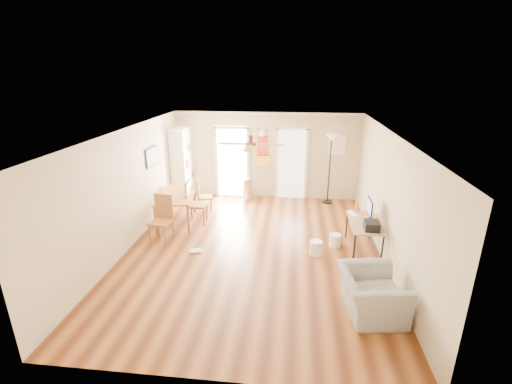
# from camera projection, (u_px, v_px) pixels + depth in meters

# --- Properties ---
(floor) EXTENTS (7.00, 7.00, 0.00)m
(floor) POSITION_uv_depth(u_px,v_px,m) (253.00, 250.00, 7.83)
(floor) COLOR brown
(floor) RESTS_ON ground
(ceiling) EXTENTS (5.50, 7.00, 0.00)m
(ceiling) POSITION_uv_depth(u_px,v_px,m) (253.00, 132.00, 6.97)
(ceiling) COLOR silver
(ceiling) RESTS_ON floor
(wall_back) EXTENTS (5.50, 0.04, 2.60)m
(wall_back) POSITION_uv_depth(u_px,v_px,m) (267.00, 156.00, 10.69)
(wall_back) COLOR beige
(wall_back) RESTS_ON floor
(wall_front) EXTENTS (5.50, 0.04, 2.60)m
(wall_front) POSITION_uv_depth(u_px,v_px,m) (217.00, 295.00, 4.12)
(wall_front) COLOR beige
(wall_front) RESTS_ON floor
(wall_left) EXTENTS (0.04, 7.00, 2.60)m
(wall_left) POSITION_uv_depth(u_px,v_px,m) (127.00, 190.00, 7.69)
(wall_left) COLOR beige
(wall_left) RESTS_ON floor
(wall_right) EXTENTS (0.04, 7.00, 2.60)m
(wall_right) POSITION_uv_depth(u_px,v_px,m) (389.00, 200.00, 7.11)
(wall_right) COLOR beige
(wall_right) RESTS_ON floor
(crown_molding) EXTENTS (5.50, 7.00, 0.08)m
(crown_molding) POSITION_uv_depth(u_px,v_px,m) (253.00, 134.00, 6.99)
(crown_molding) COLOR white
(crown_molding) RESTS_ON wall_back
(kitchen_doorway) EXTENTS (0.90, 0.10, 2.10)m
(kitchen_doorway) POSITION_uv_depth(u_px,v_px,m) (232.00, 163.00, 10.86)
(kitchen_doorway) COLOR white
(kitchen_doorway) RESTS_ON wall_back
(bathroom_doorway) EXTENTS (0.80, 0.10, 2.10)m
(bathroom_doorway) POSITION_uv_depth(u_px,v_px,m) (291.00, 165.00, 10.68)
(bathroom_doorway) COLOR white
(bathroom_doorway) RESTS_ON wall_back
(wall_decal) EXTENTS (0.46, 0.03, 1.10)m
(wall_decal) POSITION_uv_depth(u_px,v_px,m) (262.00, 148.00, 10.60)
(wall_decal) COLOR red
(wall_decal) RESTS_ON wall_back
(ac_grille) EXTENTS (0.50, 0.04, 0.60)m
(ac_grille) POSITION_uv_depth(u_px,v_px,m) (337.00, 144.00, 10.31)
(ac_grille) COLOR white
(ac_grille) RESTS_ON wall_back
(framed_poster) EXTENTS (0.04, 0.66, 0.48)m
(framed_poster) POSITION_uv_depth(u_px,v_px,m) (151.00, 157.00, 8.87)
(framed_poster) COLOR black
(framed_poster) RESTS_ON wall_left
(ceiling_fan) EXTENTS (1.24, 1.24, 0.20)m
(ceiling_fan) POSITION_uv_depth(u_px,v_px,m) (251.00, 144.00, 6.75)
(ceiling_fan) COLOR #593819
(ceiling_fan) RESTS_ON ceiling
(bookshelf) EXTENTS (0.71, 1.06, 2.16)m
(bookshelf) POSITION_uv_depth(u_px,v_px,m) (182.00, 164.00, 10.68)
(bookshelf) COLOR white
(bookshelf) RESTS_ON floor
(dining_table) EXTENTS (1.13, 1.62, 0.75)m
(dining_table) POSITION_uv_depth(u_px,v_px,m) (177.00, 208.00, 9.17)
(dining_table) COLOR #AA6636
(dining_table) RESTS_ON floor
(dining_chair_right_a) EXTENTS (0.46, 0.46, 0.92)m
(dining_chair_right_a) POSITION_uv_depth(u_px,v_px,m) (205.00, 195.00, 9.86)
(dining_chair_right_a) COLOR #A57235
(dining_chair_right_a) RESTS_ON floor
(dining_chair_right_b) EXTENTS (0.48, 0.48, 1.10)m
(dining_chair_right_b) POSITION_uv_depth(u_px,v_px,m) (197.00, 203.00, 9.05)
(dining_chair_right_b) COLOR olive
(dining_chair_right_b) RESTS_ON floor
(dining_chair_near) EXTENTS (0.51, 0.51, 1.08)m
(dining_chair_near) POSITION_uv_depth(u_px,v_px,m) (160.00, 220.00, 8.07)
(dining_chair_near) COLOR #A96736
(dining_chair_near) RESTS_ON floor
(trash_can) EXTENTS (0.35, 0.35, 0.68)m
(trash_can) POSITION_uv_depth(u_px,v_px,m) (248.00, 189.00, 10.74)
(trash_can) COLOR #B7B7B9
(trash_can) RESTS_ON floor
(torchiere_lamp) EXTENTS (0.47, 0.47, 2.06)m
(torchiere_lamp) POSITION_uv_depth(u_px,v_px,m) (329.00, 169.00, 10.27)
(torchiere_lamp) COLOR black
(torchiere_lamp) RESTS_ON floor
(computer_desk) EXTENTS (0.63, 1.26, 0.68)m
(computer_desk) POSITION_uv_depth(u_px,v_px,m) (363.00, 236.00, 7.72)
(computer_desk) COLOR #A17857
(computer_desk) RESTS_ON floor
(imac) EXTENTS (0.20, 0.53, 0.49)m
(imac) POSITION_uv_depth(u_px,v_px,m) (369.00, 210.00, 7.60)
(imac) COLOR black
(imac) RESTS_ON computer_desk
(keyboard) EXTENTS (0.22, 0.40, 0.01)m
(keyboard) POSITION_uv_depth(u_px,v_px,m) (353.00, 213.00, 8.04)
(keyboard) COLOR white
(keyboard) RESTS_ON computer_desk
(printer) EXTENTS (0.30, 0.35, 0.18)m
(printer) POSITION_uv_depth(u_px,v_px,m) (372.00, 226.00, 7.22)
(printer) COLOR black
(printer) RESTS_ON computer_desk
(orange_bottle) EXTENTS (0.09, 0.09, 0.24)m
(orange_bottle) POSITION_uv_depth(u_px,v_px,m) (357.00, 207.00, 8.13)
(orange_bottle) COLOR orange
(orange_bottle) RESTS_ON computer_desk
(wastebasket_a) EXTENTS (0.26, 0.26, 0.29)m
(wastebasket_a) POSITION_uv_depth(u_px,v_px,m) (335.00, 240.00, 7.95)
(wastebasket_a) COLOR white
(wastebasket_a) RESTS_ON floor
(wastebasket_b) EXTENTS (0.33, 0.33, 0.31)m
(wastebasket_b) POSITION_uv_depth(u_px,v_px,m) (316.00, 248.00, 7.60)
(wastebasket_b) COLOR white
(wastebasket_b) RESTS_ON floor
(floor_cloth) EXTENTS (0.30, 0.26, 0.04)m
(floor_cloth) POSITION_uv_depth(u_px,v_px,m) (196.00, 251.00, 7.76)
(floor_cloth) COLOR #9F9E9A
(floor_cloth) RESTS_ON floor
(armchair) EXTENTS (1.08, 1.20, 0.70)m
(armchair) POSITION_uv_depth(u_px,v_px,m) (371.00, 294.00, 5.72)
(armchair) COLOR gray
(armchair) RESTS_ON floor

